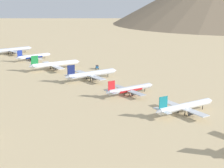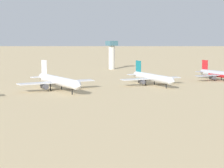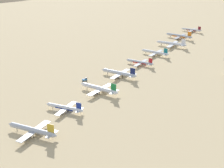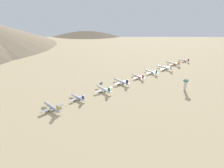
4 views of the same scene
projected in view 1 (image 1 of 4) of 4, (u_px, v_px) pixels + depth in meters
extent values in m
plane|color=tan|center=(128.00, 94.00, 237.11)|extent=(2488.04, 2488.04, 0.00)
cylinder|color=silver|center=(185.00, 106.00, 197.94)|extent=(36.84, 9.08, 3.87)
cone|color=silver|center=(210.00, 101.00, 208.25)|extent=(3.77, 4.22, 3.79)
cone|color=silver|center=(158.00, 112.00, 187.73)|extent=(3.32, 3.86, 3.48)
cube|color=#14727F|center=(163.00, 103.00, 188.51)|extent=(5.60, 1.16, 7.13)
cube|color=silver|center=(162.00, 111.00, 189.21)|extent=(4.98, 12.56, 0.37)
cube|color=silver|center=(183.00, 108.00, 197.31)|extent=(10.00, 35.00, 0.46)
cylinder|color=#4C4C54|center=(177.00, 107.00, 203.09)|extent=(4.57, 2.93, 2.34)
cylinder|color=#4C4C54|center=(192.00, 113.00, 193.06)|extent=(4.57, 2.93, 2.34)
cylinder|color=black|center=(203.00, 106.00, 205.71)|extent=(0.45, 0.45, 3.89)
cylinder|color=black|center=(178.00, 110.00, 199.37)|extent=(0.45, 0.45, 3.89)
cylinder|color=black|center=(185.00, 112.00, 195.02)|extent=(0.45, 0.45, 3.89)
cylinder|color=#B2B7C1|center=(130.00, 89.00, 235.70)|extent=(33.92, 7.07, 3.56)
cone|color=#B2B7C1|center=(151.00, 85.00, 245.77)|extent=(3.35, 3.78, 3.49)
cone|color=#B2B7C1|center=(107.00, 93.00, 225.73)|extent=(2.94, 3.46, 3.20)
cube|color=red|center=(112.00, 86.00, 226.56)|extent=(5.16, 0.86, 6.56)
cube|color=#A4A8B2|center=(111.00, 92.00, 227.18)|extent=(4.16, 11.50, 0.34)
cube|color=#A4A8B2|center=(128.00, 90.00, 235.08)|extent=(7.99, 32.18, 0.42)
cylinder|color=#4C4C54|center=(124.00, 90.00, 240.30)|extent=(4.14, 2.55, 2.16)
cylinder|color=#4C4C54|center=(134.00, 94.00, 231.31)|extent=(4.14, 2.55, 2.16)
cylinder|color=black|center=(145.00, 89.00, 243.25)|extent=(0.41, 0.41, 3.58)
cylinder|color=black|center=(125.00, 92.00, 236.89)|extent=(0.41, 0.41, 3.58)
cylinder|color=black|center=(129.00, 93.00, 232.99)|extent=(0.41, 0.41, 3.58)
cylinder|color=red|center=(130.00, 89.00, 235.76)|extent=(18.83, 5.49, 3.57)
cylinder|color=silver|center=(91.00, 74.00, 276.46)|extent=(40.90, 8.17, 4.29)
cone|color=silver|center=(115.00, 70.00, 288.76)|extent=(4.00, 4.53, 4.21)
cone|color=silver|center=(66.00, 78.00, 264.29)|extent=(3.52, 4.15, 3.86)
cube|color=#141E51|center=(71.00, 70.00, 265.32)|extent=(6.22, 0.99, 7.91)
cube|color=#B6BBC5|center=(70.00, 76.00, 266.07)|extent=(4.90, 13.84, 0.41)
cube|color=#B6BBC5|center=(90.00, 75.00, 275.70)|extent=(9.30, 38.78, 0.51)
cylinder|color=#4C4C54|center=(86.00, 75.00, 281.97)|extent=(4.97, 3.04, 2.60)
cylinder|color=#4C4C54|center=(95.00, 79.00, 271.20)|extent=(4.97, 3.04, 2.60)
cylinder|color=black|center=(108.00, 75.00, 285.68)|extent=(0.50, 0.50, 4.32)
cylinder|color=black|center=(86.00, 77.00, 277.86)|extent=(0.50, 0.50, 4.32)
cylinder|color=black|center=(90.00, 78.00, 273.19)|extent=(0.50, 0.50, 4.32)
cylinder|color=white|center=(55.00, 64.00, 314.48)|extent=(41.84, 10.87, 4.40)
cone|color=white|center=(78.00, 62.00, 325.95)|extent=(4.33, 4.84, 4.31)
cone|color=white|center=(30.00, 67.00, 303.13)|extent=(3.82, 4.42, 3.96)
cube|color=#197A38|center=(35.00, 60.00, 303.98)|extent=(6.35, 1.40, 8.10)
cube|color=silver|center=(34.00, 66.00, 304.78)|extent=(5.83, 14.30, 0.42)
cube|color=silver|center=(53.00, 65.00, 313.79)|extent=(11.88, 39.78, 0.52)
cylinder|color=#4C4C54|center=(51.00, 66.00, 320.40)|extent=(5.22, 3.39, 2.66)
cylinder|color=#4C4C54|center=(57.00, 68.00, 308.90)|extent=(5.22, 3.39, 2.66)
cylinder|color=black|center=(71.00, 65.00, 323.13)|extent=(0.51, 0.51, 4.42)
cylinder|color=black|center=(51.00, 67.00, 316.16)|extent=(0.51, 0.51, 4.42)
cylinder|color=black|center=(53.00, 68.00, 311.18)|extent=(0.51, 0.51, 4.42)
cylinder|color=silver|center=(34.00, 56.00, 359.69)|extent=(34.53, 4.51, 3.64)
cone|color=silver|center=(49.00, 54.00, 371.83)|extent=(3.15, 3.64, 3.56)
cone|color=silver|center=(17.00, 58.00, 347.67)|extent=(2.76, 3.34, 3.27)
cube|color=navy|center=(20.00, 54.00, 348.86)|extent=(5.27, 0.47, 6.70)
cube|color=silver|center=(19.00, 58.00, 349.44)|extent=(3.35, 11.56, 0.34)
cube|color=silver|center=(32.00, 57.00, 358.91)|extent=(5.61, 32.65, 0.43)
cylinder|color=#4C4C54|center=(30.00, 58.00, 363.87)|extent=(4.07, 2.30, 2.20)
cylinder|color=#4C4C54|center=(36.00, 59.00, 355.59)|extent=(4.07, 2.30, 2.20)
cylinder|color=black|center=(45.00, 57.00, 368.70)|extent=(0.42, 0.42, 3.66)
cylinder|color=black|center=(30.00, 58.00, 360.47)|extent=(0.42, 0.42, 3.66)
cylinder|color=black|center=(33.00, 59.00, 356.88)|extent=(0.42, 0.42, 3.66)
cylinder|color=navy|center=(34.00, 57.00, 359.75)|extent=(19.03, 4.13, 3.64)
cylinder|color=#B2B7C1|center=(12.00, 50.00, 395.93)|extent=(41.94, 4.57, 4.43)
cone|color=#B2B7C1|center=(30.00, 48.00, 410.22)|extent=(3.74, 4.35, 4.34)
cube|color=#A4A8B2|center=(10.00, 51.00, 395.02)|extent=(5.96, 39.61, 0.52)
cylinder|color=#4C4C54|center=(9.00, 51.00, 401.17)|extent=(4.90, 2.70, 2.68)
cylinder|color=#4C4C54|center=(14.00, 53.00, 390.82)|extent=(4.90, 2.70, 2.68)
cylinder|color=black|center=(25.00, 51.00, 406.55)|extent=(0.51, 0.51, 4.45)
cylinder|color=black|center=(8.00, 52.00, 397.00)|extent=(0.51, 0.51, 4.45)
cylinder|color=black|center=(11.00, 53.00, 392.51)|extent=(0.51, 0.51, 4.45)
cube|color=#1E5999|center=(97.00, 67.00, 317.37)|extent=(4.76, 5.62, 1.70)
cube|color=#333338|center=(97.00, 66.00, 315.39)|extent=(2.72, 2.64, 1.10)
cylinder|color=black|center=(99.00, 69.00, 315.96)|extent=(0.89, 1.11, 1.10)
cylinder|color=black|center=(96.00, 69.00, 315.66)|extent=(0.89, 1.11, 1.10)
cylinder|color=black|center=(98.00, 68.00, 319.75)|extent=(0.89, 1.11, 1.10)
cylinder|color=black|center=(96.00, 68.00, 319.46)|extent=(0.89, 1.11, 1.10)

